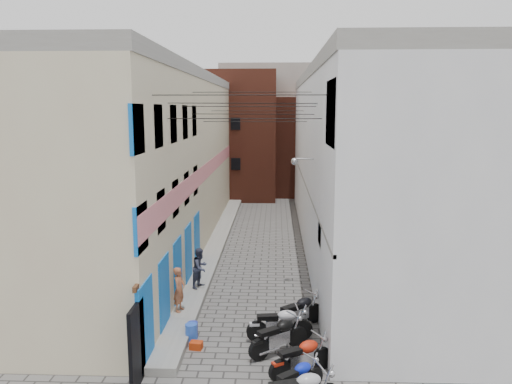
# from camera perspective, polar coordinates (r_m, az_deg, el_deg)

# --- Properties ---
(ground) EXTENTS (90.00, 90.00, 0.00)m
(ground) POSITION_cam_1_polar(r_m,az_deg,el_deg) (14.22, -2.32, -20.55)
(ground) COLOR #5C5956
(ground) RESTS_ON ground
(plinth) EXTENTS (0.90, 26.00, 0.25)m
(plinth) POSITION_cam_1_polar(r_m,az_deg,el_deg) (26.40, -4.50, -5.88)
(plinth) COLOR gray
(plinth) RESTS_ON ground
(building_left) EXTENTS (5.10, 27.00, 9.00)m
(building_left) POSITION_cam_1_polar(r_m,az_deg,el_deg) (26.05, -11.06, 3.56)
(building_left) COLOR #C7B596
(building_left) RESTS_ON ground
(building_right) EXTENTS (5.94, 26.00, 9.00)m
(building_right) POSITION_cam_1_polar(r_m,az_deg,el_deg) (25.70, 11.20, 3.50)
(building_right) COLOR silver
(building_right) RESTS_ON ground
(building_far_brick_left) EXTENTS (6.00, 6.00, 10.00)m
(building_far_brick_left) POSITION_cam_1_polar(r_m,az_deg,el_deg) (40.43, -2.00, 6.51)
(building_far_brick_left) COLOR maroon
(building_far_brick_left) RESTS_ON ground
(building_far_brick_right) EXTENTS (5.00, 6.00, 8.00)m
(building_far_brick_right) POSITION_cam_1_polar(r_m,az_deg,el_deg) (42.42, 5.00, 5.27)
(building_far_brick_right) COLOR maroon
(building_far_brick_right) RESTS_ON ground
(building_far_concrete) EXTENTS (8.00, 5.00, 11.00)m
(building_far_concrete) POSITION_cam_1_polar(r_m,az_deg,el_deg) (46.30, 1.05, 7.52)
(building_far_concrete) COLOR gray
(building_far_concrete) RESTS_ON ground
(far_shopfront) EXTENTS (2.00, 0.30, 2.40)m
(far_shopfront) POSITION_cam_1_polar(r_m,az_deg,el_deg) (37.94, 0.73, 0.54)
(far_shopfront) COLOR black
(far_shopfront) RESTS_ON ground
(overhead_wires) EXTENTS (5.80, 13.02, 1.32)m
(overhead_wires) POSITION_cam_1_polar(r_m,az_deg,el_deg) (19.93, -0.66, 9.52)
(overhead_wires) COLOR black
(overhead_wires) RESTS_ON ground
(motorcycle_c) EXTENTS (1.67, 1.54, 1.00)m
(motorcycle_c) POSITION_cam_1_polar(r_m,az_deg,el_deg) (13.31, 4.73, -20.34)
(motorcycle_c) COLOR #0C1DB5
(motorcycle_c) RESTS_ON ground
(motorcycle_d) EXTENTS (2.05, 1.58, 1.16)m
(motorcycle_d) POSITION_cam_1_polar(r_m,az_deg,el_deg) (14.13, 5.26, -18.10)
(motorcycle_d) COLOR #B3210C
(motorcycle_d) RESTS_ON ground
(motorcycle_e) EXTENTS (2.04, 1.76, 1.20)m
(motorcycle_e) POSITION_cam_1_polar(r_m,az_deg,el_deg) (15.19, 2.63, -15.94)
(motorcycle_e) COLOR black
(motorcycle_e) RESTS_ON ground
(motorcycle_f) EXTENTS (2.14, 0.90, 1.20)m
(motorcycle_f) POSITION_cam_1_polar(r_m,az_deg,el_deg) (15.94, 2.73, -14.64)
(motorcycle_f) COLOR #BBBAC0
(motorcycle_f) RESTS_ON ground
(motorcycle_g) EXTENTS (2.02, 1.82, 1.20)m
(motorcycle_g) POSITION_cam_1_polar(r_m,az_deg,el_deg) (16.82, 4.96, -13.33)
(motorcycle_g) COLOR black
(motorcycle_g) RESTS_ON ground
(person_a) EXTENTS (0.47, 0.63, 1.55)m
(person_a) POSITION_cam_1_polar(r_m,az_deg,el_deg) (17.55, -8.76, -10.93)
(person_a) COLOR #A05A3A
(person_a) RESTS_ON plinth
(person_b) EXTENTS (0.87, 0.94, 1.56)m
(person_b) POSITION_cam_1_polar(r_m,az_deg,el_deg) (19.67, -6.39, -8.58)
(person_b) COLOR #303449
(person_b) RESTS_ON plinth
(water_jug_near) EXTENTS (0.43, 0.43, 0.57)m
(water_jug_near) POSITION_cam_1_polar(r_m,az_deg,el_deg) (16.11, -7.42, -15.68)
(water_jug_near) COLOR blue
(water_jug_near) RESTS_ON ground
(water_jug_far) EXTENTS (0.35, 0.35, 0.51)m
(water_jug_far) POSITION_cam_1_polar(r_m,az_deg,el_deg) (16.36, -7.25, -15.38)
(water_jug_far) COLOR #2230AA
(water_jug_far) RESTS_ON ground
(red_crate) EXTENTS (0.40, 0.33, 0.23)m
(red_crate) POSITION_cam_1_polar(r_m,az_deg,el_deg) (15.73, -6.86, -17.01)
(red_crate) COLOR #B4310C
(red_crate) RESTS_ON ground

